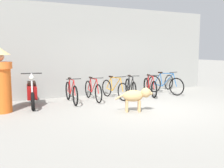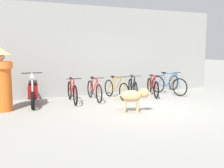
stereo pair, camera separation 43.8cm
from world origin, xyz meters
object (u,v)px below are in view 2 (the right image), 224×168
Objects in this scene: bicycle_3 at (133,88)px; bicycle_4 at (153,87)px; bicycle_2 at (116,89)px; person_in_robes at (2,79)px; bicycle_0 at (72,92)px; motorcycle at (33,92)px; spare_tire_left at (174,83)px; bicycle_5 at (168,85)px; stray_dog at (135,96)px; bicycle_1 at (94,90)px.

bicycle_3 is 0.77m from bicycle_4.
bicycle_2 is 3.74m from person_in_robes.
bicycle_0 is 2.21m from person_in_robes.
bicycle_0 reaches higher than bicycle_3.
bicycle_4 is 0.83× the size of motorcycle.
motorcycle is at bearing -172.07° from spare_tire_left.
bicycle_5 reaches higher than bicycle_2.
bicycle_4 is at bearing 96.89° from motorcycle.
motorcycle is 1.96× the size of stray_dog.
person_in_robes is at bearing -51.49° from motorcycle.
person_in_robes reaches higher than bicycle_0.
bicycle_5 is 5.92m from person_in_robes.
bicycle_0 is at bearing -104.15° from bicycle_5.
motorcycle is at bearing -88.71° from bicycle_0.
bicycle_5 reaches higher than bicycle_3.
bicycle_4 is (2.25, -0.08, -0.01)m from bicycle_1.
bicycle_2 is at bearing 89.56° from bicycle_1.
bicycle_0 is at bearing -70.34° from bicycle_3.
bicycle_1 is at bearing 169.41° from person_in_robes.
bicycle_4 is 0.75m from bicycle_5.
bicycle_1 is at bearing -74.12° from bicycle_4.
motorcycle reaches higher than bicycle_2.
bicycle_3 is at bearing -107.43° from bicycle_5.
bicycle_0 is 3.78m from bicycle_5.
stray_dog is (0.44, -2.06, 0.11)m from bicycle_1.
bicycle_3 is 4.44m from person_in_robes.
stray_dog is at bearing -139.78° from spare_tire_left.
person_in_robes is (-0.87, -0.52, 0.50)m from motorcycle.
spare_tire_left is (2.35, 0.76, -0.01)m from bicycle_3.
bicycle_5 is (2.21, 0.03, 0.02)m from bicycle_2.
bicycle_0 is 0.99× the size of bicycle_5.
bicycle_2 is 0.93× the size of person_in_robes.
bicycle_1 is 3.00m from bicycle_5.
bicycle_2 is 0.71m from bicycle_3.
bicycle_5 is 0.88× the size of motorcycle.
bicycle_3 is at bearing 98.79° from motorcycle.
stray_dog is (1.22, -1.99, 0.11)m from bicycle_0.
spare_tire_left is at bearing 170.28° from person_in_robes.
bicycle_3 is (2.27, 0.13, -0.01)m from bicycle_0.
person_in_robes is (-5.13, -0.45, 0.58)m from bicycle_4.
bicycle_5 is (1.51, -0.06, 0.03)m from bicycle_3.
bicycle_2 reaches higher than stray_dog.
bicycle_4 reaches higher than spare_tire_left.
bicycle_4 is 2.49× the size of spare_tire_left.
person_in_robes is (-5.87, -0.52, 0.55)m from bicycle_5.
bicycle_1 is 0.87× the size of motorcycle.
bicycle_4 is at bearing 96.86° from bicycle_3.
bicycle_4 is (3.04, -0.00, -0.01)m from bicycle_0.
motorcycle is 5.89m from spare_tire_left.
bicycle_3 is at bearing 166.56° from person_in_robes.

